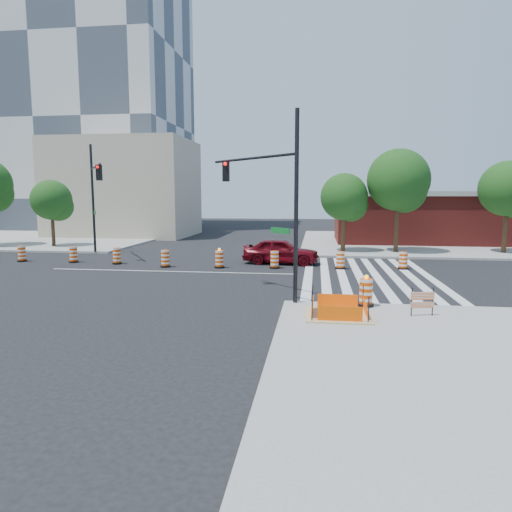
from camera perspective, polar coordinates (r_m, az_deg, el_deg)
The scene contains 26 objects.
ground at distance 26.20m, azimuth -10.77°, elevation -1.90°, with size 120.00×120.00×0.00m, color black.
sidewalk_ne at distance 43.84m, azimuth 20.47°, elevation 1.62°, with size 22.00×22.00×0.15m, color gray.
sidewalk_nw at distance 50.12m, azimuth -23.99°, elevation 2.13°, with size 22.00×22.00×0.15m, color gray.
crosswalk_east at distance 25.04m, azimuth 13.79°, elevation -2.41°, with size 6.75×13.50×0.01m.
lane_centerline at distance 26.20m, azimuth -10.77°, elevation -1.89°, with size 14.00×0.12×0.01m, color silver.
excavation_pit at distance 16.06m, azimuth 10.28°, elevation -7.08°, with size 2.20×2.20×0.90m.
tower_nw at distance 69.24m, azimuth -22.19°, elevation 22.31°, with size 28.00×18.00×45.00m, color silver.
brick_storefront at distance 43.68m, azimuth 20.61°, elevation 4.54°, with size 16.50×8.50×4.60m.
beige_midrise at distance 50.72m, azimuth -16.05°, elevation 8.12°, with size 14.00×10.00×10.00m, color tan.
red_coupe at distance 28.59m, azimuth 3.15°, elevation 0.63°, with size 1.90×4.72×1.61m, color #590710.
signal_pole_se at distance 18.43m, azimuth 1.80°, elevation 8.27°, with size 4.03×3.93×7.28m.
signal_pole_nw at distance 33.82m, azimuth -19.53°, elevation 7.99°, with size 3.23×5.04×7.75m.
pit_drum at distance 17.50m, azimuth 13.58°, elevation -4.55°, with size 0.60×0.60×1.19m.
barricade at distance 16.68m, azimuth 20.08°, elevation -5.21°, with size 0.83×0.22×0.99m.
tree_north_b at distance 40.97m, azimuth -24.13°, elevation 6.14°, with size 3.26×3.25×5.52m.
tree_north_c at distance 34.51m, azimuth 11.02°, elevation 6.93°, with size 3.52×3.46×5.89m.
tree_north_d at distance 34.96m, azimuth 17.41°, elevation 8.63°, with size 4.47×4.47×7.61m.
tree_north_e at distance 37.48m, azimuth 28.98°, elevation 7.03°, with size 3.96×3.96×6.73m.
median_drum_0 at distance 33.20m, azimuth -27.22°, elevation 0.20°, with size 0.60×0.60×1.02m.
median_drum_1 at distance 31.37m, azimuth -21.85°, elevation 0.11°, with size 0.60×0.60×1.02m.
median_drum_2 at distance 29.74m, azimuth -17.00°, elevation -0.05°, with size 0.60×0.60×1.02m.
median_drum_3 at distance 27.74m, azimuth -11.27°, elevation -0.39°, with size 0.60×0.60×1.02m.
median_drum_4 at distance 27.01m, azimuth -4.60°, elevation -0.46°, with size 0.60×0.60×1.18m.
median_drum_5 at distance 26.78m, azimuth 2.34°, elevation -0.54°, with size 0.60×0.60×1.02m.
median_drum_6 at distance 26.98m, azimuth 10.51°, elevation -0.60°, with size 0.60×0.60×1.02m.
median_drum_7 at distance 27.75m, azimuth 17.92°, elevation -0.61°, with size 0.60×0.60×1.02m.
Camera 1 is at (8.20, -24.52, 4.25)m, focal length 32.00 mm.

